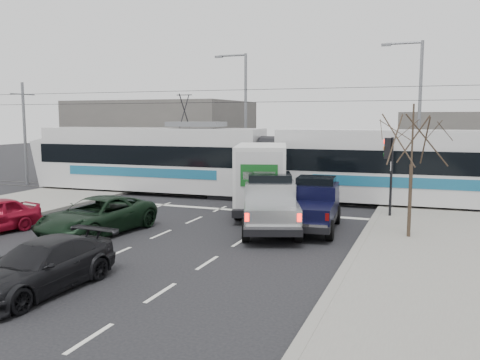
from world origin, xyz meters
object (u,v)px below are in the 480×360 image
(green_car, at_px, (97,216))
(dark_car, at_px, (41,266))
(street_lamp_near, at_px, (416,109))
(box_truck, at_px, (262,179))
(bare_tree, at_px, (412,141))
(street_lamp_far, at_px, (243,110))
(traffic_signal, at_px, (389,159))
(navy_pickup, at_px, (314,204))
(tram, at_px, (269,162))
(silver_pickup, at_px, (270,202))

(green_car, distance_m, dark_car, 6.72)
(street_lamp_near, height_order, box_truck, street_lamp_near)
(bare_tree, distance_m, street_lamp_far, 17.97)
(traffic_signal, xyz_separation_m, dark_car, (-7.85, -13.48, -2.06))
(navy_pickup, relative_size, dark_car, 1.11)
(traffic_signal, height_order, tram, tram)
(traffic_signal, bearing_deg, navy_pickup, -129.19)
(bare_tree, xyz_separation_m, silver_pickup, (-5.57, 0.12, -2.67))
(street_lamp_near, xyz_separation_m, box_truck, (-6.72, -8.18, -3.46))
(bare_tree, height_order, box_truck, bare_tree)
(navy_pickup, bearing_deg, street_lamp_near, 66.42)
(navy_pickup, bearing_deg, street_lamp_far, 116.42)
(tram, xyz_separation_m, green_car, (-3.78, -10.79, -1.38))
(street_lamp_near, bearing_deg, box_truck, -129.41)
(street_lamp_near, bearing_deg, silver_pickup, -114.89)
(silver_pickup, bearing_deg, navy_pickup, -1.13)
(silver_pickup, relative_size, green_car, 1.24)
(street_lamp_far, bearing_deg, traffic_signal, -41.72)
(street_lamp_near, relative_size, street_lamp_far, 1.00)
(traffic_signal, height_order, box_truck, traffic_signal)
(bare_tree, height_order, street_lamp_far, street_lamp_far)
(street_lamp_far, height_order, dark_car, street_lamp_far)
(silver_pickup, bearing_deg, dark_car, -129.01)
(street_lamp_near, distance_m, green_car, 19.24)
(traffic_signal, relative_size, street_lamp_near, 0.40)
(street_lamp_near, height_order, dark_car, street_lamp_near)
(street_lamp_far, distance_m, navy_pickup, 15.62)
(tram, relative_size, box_truck, 4.13)
(bare_tree, xyz_separation_m, green_car, (-11.71, -3.35, -3.06))
(bare_tree, bearing_deg, silver_pickup, 178.79)
(dark_car, bearing_deg, street_lamp_near, 70.78)
(street_lamp_near, bearing_deg, bare_tree, -88.58)
(box_truck, relative_size, dark_car, 1.51)
(traffic_signal, xyz_separation_m, box_truck, (-5.88, -0.68, -1.08))
(silver_pickup, relative_size, navy_pickup, 1.26)
(bare_tree, distance_m, traffic_signal, 4.28)
(silver_pickup, bearing_deg, street_lamp_far, 95.49)
(traffic_signal, relative_size, dark_car, 0.77)
(tram, distance_m, box_truck, 4.25)
(traffic_signal, xyz_separation_m, tram, (-6.80, 3.45, -0.63))
(bare_tree, distance_m, navy_pickup, 4.76)
(box_truck, xyz_separation_m, green_car, (-4.70, -6.67, -0.92))
(silver_pickup, xyz_separation_m, dark_car, (-3.41, -9.60, -0.44))
(street_lamp_far, xyz_separation_m, tram, (3.86, -6.06, -3.00))
(traffic_signal, height_order, silver_pickup, traffic_signal)
(street_lamp_far, xyz_separation_m, navy_pickup, (7.97, -12.80, -4.07))
(bare_tree, distance_m, green_car, 12.55)
(street_lamp_far, bearing_deg, tram, -57.49)
(box_truck, distance_m, dark_car, 12.99)
(bare_tree, height_order, green_car, bare_tree)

